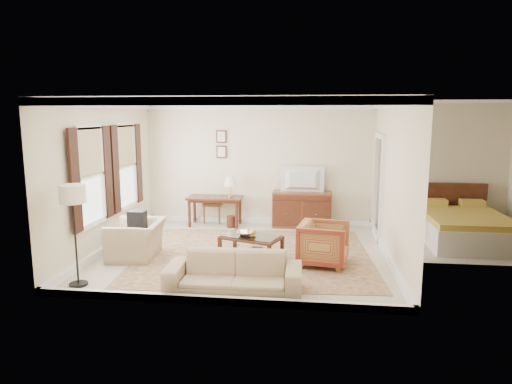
% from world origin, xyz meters
% --- Properties ---
extents(room_shell, '(5.51, 5.01, 2.91)m').
position_xyz_m(room_shell, '(0.00, 0.00, 2.47)').
color(room_shell, beige).
rests_on(room_shell, ground).
extents(annex_bedroom, '(3.00, 2.70, 2.90)m').
position_xyz_m(annex_bedroom, '(4.49, 1.15, 0.34)').
color(annex_bedroom, beige).
rests_on(annex_bedroom, ground).
extents(window_front, '(0.12, 1.56, 1.80)m').
position_xyz_m(window_front, '(-2.70, -0.70, 1.55)').
color(window_front, '#CCB284').
rests_on(window_front, room_shell).
extents(window_rear, '(0.12, 1.56, 1.80)m').
position_xyz_m(window_rear, '(-2.70, 0.90, 1.55)').
color(window_rear, '#CCB284').
rests_on(window_rear, room_shell).
extents(doorway, '(0.10, 1.12, 2.25)m').
position_xyz_m(doorway, '(2.71, 1.50, 1.08)').
color(doorway, white).
rests_on(doorway, room_shell).
extents(rug, '(4.60, 4.02, 0.01)m').
position_xyz_m(rug, '(0.21, -0.14, 0.01)').
color(rug, '#5C2D1E').
rests_on(rug, room_shell).
extents(writing_desk, '(1.29, 0.65, 0.71)m').
position_xyz_m(writing_desk, '(-1.01, 2.08, 0.60)').
color(writing_desk, '#4C2315').
rests_on(writing_desk, room_shell).
extents(desk_chair, '(0.51, 0.51, 1.05)m').
position_xyz_m(desk_chair, '(-1.13, 2.43, 0.53)').
color(desk_chair, brown).
rests_on(desk_chair, room_shell).
extents(desk_lamp, '(0.32, 0.32, 0.50)m').
position_xyz_m(desk_lamp, '(-0.63, 2.08, 0.96)').
color(desk_lamp, silver).
rests_on(desk_lamp, writing_desk).
extents(framed_prints, '(0.25, 0.04, 0.68)m').
position_xyz_m(framed_prints, '(-0.91, 2.47, 1.94)').
color(framed_prints, '#4C2315').
rests_on(framed_prints, room_shell).
extents(sideboard, '(1.38, 0.53, 0.85)m').
position_xyz_m(sideboard, '(1.06, 2.21, 0.42)').
color(sideboard, brown).
rests_on(sideboard, room_shell).
extents(tv, '(0.98, 0.56, 0.13)m').
position_xyz_m(tv, '(1.06, 2.19, 1.33)').
color(tv, black).
rests_on(tv, sideboard).
extents(coffee_table, '(1.22, 0.95, 0.45)m').
position_xyz_m(coffee_table, '(0.19, -0.38, 0.35)').
color(coffee_table, '#4C2315').
rests_on(coffee_table, room_shell).
extents(fruit_bowl, '(0.42, 0.42, 0.10)m').
position_xyz_m(fruit_bowl, '(0.08, -0.40, 0.51)').
color(fruit_bowl, silver).
rests_on(fruit_bowl, coffee_table).
extents(book_a, '(0.28, 0.07, 0.38)m').
position_xyz_m(book_a, '(0.17, -0.28, 0.18)').
color(book_a, brown).
rests_on(book_a, coffee_table).
extents(book_b, '(0.26, 0.15, 0.38)m').
position_xyz_m(book_b, '(0.44, -0.50, 0.17)').
color(book_b, brown).
rests_on(book_b, coffee_table).
extents(striped_armchair, '(0.91, 0.95, 0.86)m').
position_xyz_m(striped_armchair, '(1.51, -0.55, 0.43)').
color(striped_armchair, maroon).
rests_on(striped_armchair, room_shell).
extents(club_armchair, '(0.76, 1.10, 0.93)m').
position_xyz_m(club_armchair, '(-1.95, -0.53, 0.46)').
color(club_armchair, tan).
rests_on(club_armchair, room_shell).
extents(backpack, '(0.25, 0.34, 0.40)m').
position_xyz_m(backpack, '(-1.96, -0.43, 0.71)').
color(backpack, black).
rests_on(backpack, club_armchair).
extents(sofa, '(2.05, 0.65, 0.79)m').
position_xyz_m(sofa, '(0.14, -1.99, 0.40)').
color(sofa, tan).
rests_on(sofa, room_shell).
extents(floor_lamp, '(0.39, 0.39, 1.60)m').
position_xyz_m(floor_lamp, '(-2.33, -2.01, 1.34)').
color(floor_lamp, black).
rests_on(floor_lamp, room_shell).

